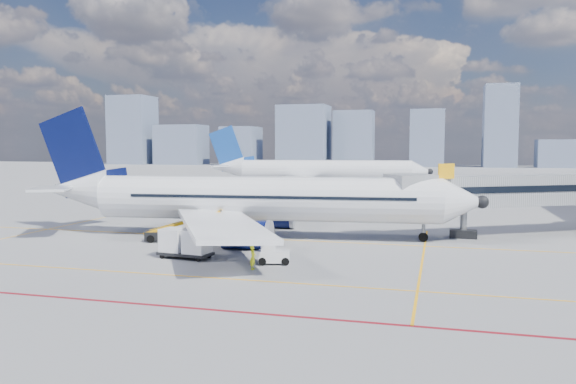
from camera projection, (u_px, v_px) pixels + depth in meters
The scene contains 10 objects.
ground at pixel (215, 256), 39.06m from camera, with size 420.00×420.00×0.00m, color gray.
apron_markings at pixel (183, 268), 35.44m from camera, with size 90.00×35.12×0.01m.
jet_bridge at pixel (540, 191), 48.89m from camera, with size 23.55×15.78×6.30m.
distant_skyline at pixel (356, 135), 225.58m from camera, with size 245.76×15.84×30.89m.
main_aircraft at pixel (247, 199), 47.16m from camera, with size 38.27×33.29×11.19m.
second_aircraft at pixel (316, 171), 101.44m from camera, with size 40.48×35.21×11.85m.
baggage_tug at pixel (272, 254), 36.53m from camera, with size 2.26×1.69×1.42m.
cargo_dolly at pixel (185, 242), 38.34m from camera, with size 3.83×2.04×2.01m.
belt_loader at pixel (175, 233), 45.32m from camera, with size 6.31×2.99×2.54m.
ramp_worker at pixel (253, 257), 34.86m from camera, with size 0.56×0.37×1.53m, color #E9F419.
Camera 1 is at (15.02, -35.89, 7.61)m, focal length 35.00 mm.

